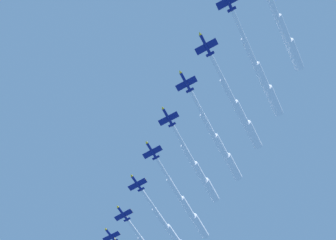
{
  "coord_description": "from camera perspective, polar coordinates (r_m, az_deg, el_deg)",
  "views": [
    {
      "loc": [
        6.41,
        -103.21,
        -12.78
      ],
      "look_at": [
        0.0,
        0.0,
        147.51
      ],
      "focal_mm": 51.85,
      "sensor_mm": 36.0,
      "label": 1
    }
  ],
  "objects": [
    {
      "name": "jet_starboard_inner",
      "position": [
        189.4,
        8.59,
        0.7
      ],
      "size": [
        26.29,
        51.8,
        4.02
      ],
      "color": "navy"
    },
    {
      "name": "jet_port_outer",
      "position": [
        222.37,
        2.38,
        -10.42
      ],
      "size": [
        27.31,
        57.6,
        4.15
      ],
      "color": "navy"
    },
    {
      "name": "jet_starboard_mid",
      "position": [
        209.44,
        3.79,
        -6.26
      ],
      "size": [
        24.62,
        51.1,
        4.11
      ],
      "color": "navy"
    },
    {
      "name": "jet_lead",
      "position": [
        179.66,
        13.44,
        10.26
      ],
      "size": [
        25.42,
        50.78,
        4.03
      ],
      "color": "navy"
    },
    {
      "name": "jet_starboard_outer",
      "position": [
        232.32,
        0.72,
        -13.48
      ],
      "size": [
        28.05,
        56.73,
        4.09
      ],
      "color": "navy"
    },
    {
      "name": "jet_port_inner",
      "position": [
        183.61,
        11.02,
        4.93
      ],
      "size": [
        26.2,
        53.04,
        4.02
      ],
      "color": "navy"
    },
    {
      "name": "jet_port_mid",
      "position": [
        200.7,
        6.28,
        -3.22
      ],
      "size": [
        26.67,
        54.21,
        4.04
      ],
      "color": "navy"
    }
  ]
}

